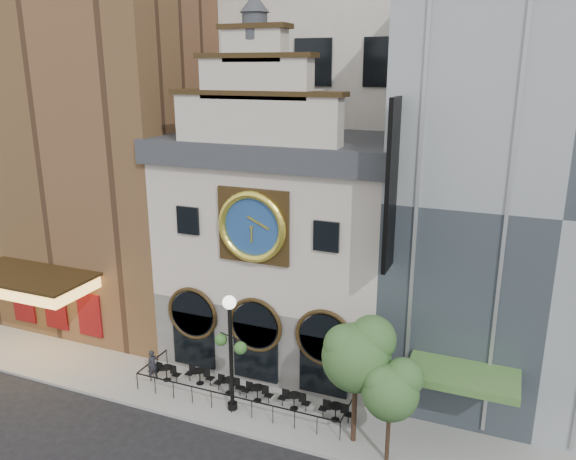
% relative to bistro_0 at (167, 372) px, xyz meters
% --- Properties ---
extents(ground, '(120.00, 120.00, 0.00)m').
position_rel_bistro_0_xyz_m(ground, '(4.43, -2.48, -0.61)').
color(ground, black).
rests_on(ground, ground).
extents(sidewalk, '(44.00, 5.00, 0.15)m').
position_rel_bistro_0_xyz_m(sidewalk, '(4.43, 0.02, -0.54)').
color(sidewalk, gray).
rests_on(sidewalk, ground).
extents(clock_building, '(12.60, 8.78, 18.65)m').
position_rel_bistro_0_xyz_m(clock_building, '(4.43, 5.35, 6.07)').
color(clock_building, '#605E5B').
rests_on(clock_building, ground).
extents(theater_building, '(14.00, 15.60, 25.00)m').
position_rel_bistro_0_xyz_m(theater_building, '(-8.57, 7.48, 11.99)').
color(theater_building, brown).
rests_on(theater_building, ground).
extents(retail_building, '(14.00, 14.40, 20.00)m').
position_rel_bistro_0_xyz_m(retail_building, '(17.43, 7.51, 9.53)').
color(retail_building, gray).
rests_on(retail_building, ground).
extents(office_tower, '(20.00, 16.00, 40.00)m').
position_rel_bistro_0_xyz_m(office_tower, '(4.43, 17.52, 19.39)').
color(office_tower, silver).
rests_on(office_tower, ground).
extents(cafe_railing, '(10.60, 2.60, 0.90)m').
position_rel_bistro_0_xyz_m(cafe_railing, '(4.43, 0.02, -0.01)').
color(cafe_railing, black).
rests_on(cafe_railing, sidewalk).
extents(bistro_0, '(1.58, 0.68, 0.90)m').
position_rel_bistro_0_xyz_m(bistro_0, '(0.00, 0.00, 0.00)').
color(bistro_0, black).
rests_on(bistro_0, sidewalk).
extents(bistro_1, '(1.58, 0.68, 0.90)m').
position_rel_bistro_0_xyz_m(bistro_1, '(1.76, 0.36, 0.00)').
color(bistro_1, black).
rests_on(bistro_1, sidewalk).
extents(bistro_2, '(1.58, 0.68, 0.90)m').
position_rel_bistro_0_xyz_m(bistro_2, '(3.55, 0.16, 0.00)').
color(bistro_2, black).
rests_on(bistro_2, sidewalk).
extents(bistro_3, '(1.58, 0.68, 0.90)m').
position_rel_bistro_0_xyz_m(bistro_3, '(5.14, 0.07, 0.00)').
color(bistro_3, black).
rests_on(bistro_3, sidewalk).
extents(bistro_4, '(1.58, 0.68, 0.90)m').
position_rel_bistro_0_xyz_m(bistro_4, '(7.03, 0.13, 0.00)').
color(bistro_4, black).
rests_on(bistro_4, sidewalk).
extents(bistro_5, '(1.58, 0.68, 0.90)m').
position_rel_bistro_0_xyz_m(bistro_5, '(9.11, 0.03, 0.00)').
color(bistro_5, black).
rests_on(bistro_5, sidewalk).
extents(pedestrian, '(0.65, 0.71, 1.63)m').
position_rel_bistro_0_xyz_m(pedestrian, '(-0.67, -0.19, 0.35)').
color(pedestrian, black).
rests_on(pedestrian, sidewalk).
extents(lamppost, '(1.79, 0.97, 5.77)m').
position_rel_bistro_0_xyz_m(lamppost, '(4.33, -0.96, 3.11)').
color(lamppost, black).
rests_on(lamppost, sidewalk).
extents(tree_left, '(2.38, 2.29, 4.58)m').
position_rel_bistro_0_xyz_m(tree_left, '(11.94, -1.75, 2.89)').
color(tree_left, '#382619').
rests_on(tree_left, sidewalk).
extents(tree_right, '(3.01, 2.90, 5.79)m').
position_rel_bistro_0_xyz_m(tree_right, '(10.32, -1.02, 3.78)').
color(tree_right, '#382619').
rests_on(tree_right, sidewalk).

